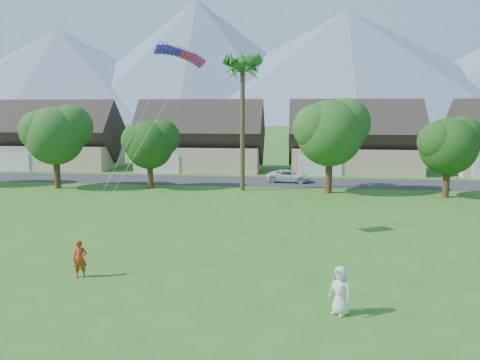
# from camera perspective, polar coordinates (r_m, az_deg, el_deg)

# --- Properties ---
(ground) EXTENTS (500.00, 500.00, 0.00)m
(ground) POSITION_cam_1_polar(r_m,az_deg,el_deg) (17.04, -4.24, -17.94)
(ground) COLOR #2D6019
(ground) RESTS_ON ground
(street) EXTENTS (90.00, 7.00, 0.01)m
(street) POSITION_cam_1_polar(r_m,az_deg,el_deg) (49.63, 3.32, -0.20)
(street) COLOR #2D2D30
(street) RESTS_ON ground
(kite_flyer) EXTENTS (0.72, 0.56, 1.73)m
(kite_flyer) POSITION_cam_1_polar(r_m,az_deg,el_deg) (22.75, -18.93, -9.11)
(kite_flyer) COLOR #A33312
(kite_flyer) RESTS_ON ground
(watcher) EXTENTS (1.07, 1.04, 1.86)m
(watcher) POSITION_cam_1_polar(r_m,az_deg,el_deg) (18.27, 12.12, -13.04)
(watcher) COLOR silver
(watcher) RESTS_ON ground
(parked_car) EXTENTS (4.76, 2.55, 1.27)m
(parked_car) POSITION_cam_1_polar(r_m,az_deg,el_deg) (49.45, 5.96, 0.48)
(parked_car) COLOR silver
(parked_car) RESTS_ON ground
(mountain_ridge) EXTENTS (540.00, 240.00, 70.00)m
(mountain_ridge) POSITION_cam_1_polar(r_m,az_deg,el_deg) (275.88, 8.62, 13.01)
(mountain_ridge) COLOR slate
(mountain_ridge) RESTS_ON ground
(houses_row) EXTENTS (72.75, 8.19, 8.86)m
(houses_row) POSITION_cam_1_polar(r_m,az_deg,el_deg) (58.14, 4.40, 4.50)
(houses_row) COLOR beige
(houses_row) RESTS_ON ground
(tree_row) EXTENTS (62.27, 6.67, 8.45)m
(tree_row) POSITION_cam_1_polar(r_m,az_deg,el_deg) (43.15, 1.35, 5.01)
(tree_row) COLOR #47301C
(tree_row) RESTS_ON ground
(fan_palm) EXTENTS (3.00, 3.00, 13.80)m
(fan_palm) POSITION_cam_1_polar(r_m,az_deg,el_deg) (43.93, 0.31, 14.10)
(fan_palm) COLOR #4C3D26
(fan_palm) RESTS_ON ground
(parafoil_kite) EXTENTS (3.07, 1.48, 0.50)m
(parafoil_kite) POSITION_cam_1_polar(r_m,az_deg,el_deg) (27.34, -7.28, 15.15)
(parafoil_kite) COLOR #381CD3
(parafoil_kite) RESTS_ON ground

